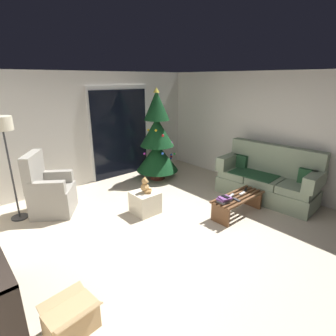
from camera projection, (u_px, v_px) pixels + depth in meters
ground_plane at (178, 235)px, 4.24m from camera, size 7.00×7.00×0.00m
wall_back at (85, 130)px, 6.02m from camera, size 5.72×0.12×2.50m
wall_right at (278, 133)px, 5.63m from camera, size 0.12×6.00×2.50m
patio_door_frame at (120, 132)px, 6.55m from camera, size 1.60×0.02×2.20m
patio_door_glass at (121, 134)px, 6.56m from camera, size 1.50×0.02×2.10m
couch at (268, 180)px, 5.43m from camera, size 0.93×1.99×1.08m
coffee_table at (238, 202)px, 4.81m from camera, size 1.10×0.40×0.36m
remote_graphite at (237, 200)px, 4.59m from camera, size 0.07×0.16×0.02m
remote_white at (242, 193)px, 4.85m from camera, size 0.16×0.05×0.02m
remote_black at (246, 190)px, 5.01m from camera, size 0.16×0.11×0.02m
remote_silver at (231, 196)px, 4.76m from camera, size 0.16×0.07×0.02m
book_stack at (225, 199)px, 4.53m from camera, size 0.25×0.21×0.09m
cell_phone at (225, 197)px, 4.51m from camera, size 0.08×0.15×0.01m
christmas_tree at (157, 141)px, 6.33m from camera, size 1.00×1.00×2.16m
armchair at (49, 192)px, 4.82m from camera, size 0.95×0.95×1.13m
floor_lamp at (4, 134)px, 4.28m from camera, size 0.32×0.32×1.78m
ottoman at (145, 202)px, 4.89m from camera, size 0.44×0.44×0.40m
teddy_bear_honey at (145, 186)px, 4.79m from camera, size 0.21×0.21×0.29m
cardboard_box_open_near_shelf at (72, 321)px, 2.55m from camera, size 0.49×0.47×0.37m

